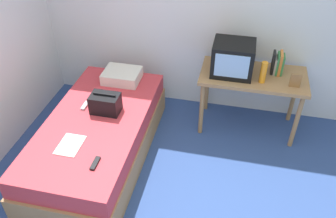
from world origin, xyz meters
TOP-DOWN VIEW (x-y plane):
  - wall_back at (0.00, 2.00)m, footprint 5.20×0.10m
  - bed at (-0.91, 0.73)m, footprint 1.00×2.00m
  - desk at (0.62, 1.59)m, footprint 1.16×0.60m
  - tv at (0.38, 1.57)m, footprint 0.44×0.39m
  - water_bottle at (0.71, 1.45)m, footprint 0.07×0.07m
  - book_row at (0.86, 1.68)m, footprint 0.12×0.16m
  - picture_frame at (1.04, 1.44)m, footprint 0.11×0.02m
  - pillow at (-0.88, 1.48)m, footprint 0.42×0.34m
  - handbag at (-0.85, 0.88)m, footprint 0.30×0.20m
  - magazine at (-1.00, 0.31)m, footprint 0.21×0.29m
  - remote_dark at (-0.67, 0.14)m, footprint 0.04×0.16m
  - remote_silver at (-1.10, 0.90)m, footprint 0.04×0.14m

SIDE VIEW (x-z plane):
  - bed at x=-0.91m, z-range 0.00..0.51m
  - magazine at x=-1.00m, z-range 0.52..0.52m
  - remote_dark at x=-0.67m, z-range 0.52..0.54m
  - remote_silver at x=-1.10m, z-range 0.52..0.54m
  - pillow at x=-0.88m, z-range 0.52..0.64m
  - handbag at x=-0.85m, z-range 0.50..0.73m
  - desk at x=0.62m, z-range 0.27..1.01m
  - picture_frame at x=1.04m, z-range 0.74..0.89m
  - book_row at x=0.86m, z-range 0.73..0.98m
  - water_bottle at x=0.71m, z-range 0.74..0.97m
  - tv at x=0.38m, z-range 0.74..1.10m
  - wall_back at x=0.00m, z-range 0.00..2.60m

